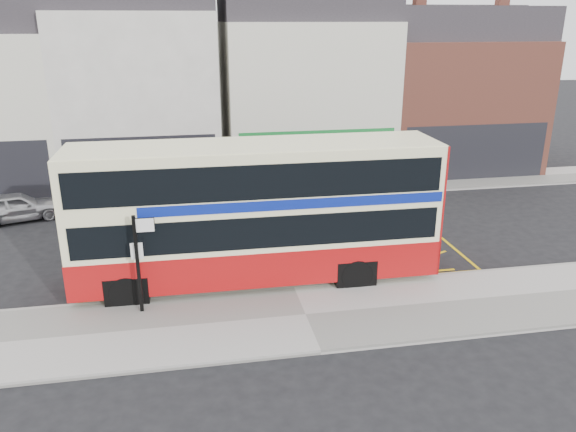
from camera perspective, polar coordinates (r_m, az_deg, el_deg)
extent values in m
plane|color=black|center=(19.42, 0.35, -7.05)|extent=(120.00, 120.00, 0.00)
cube|color=#9F9B97|center=(17.39, 1.79, -10.15)|extent=(40.00, 4.00, 0.15)
cube|color=gray|center=(19.05, 0.57, -7.35)|extent=(40.00, 0.15, 0.15)
cube|color=#9F9B97|center=(29.54, -3.63, 2.49)|extent=(50.00, 3.00, 0.15)
cube|color=silver|center=(32.42, -14.59, 11.44)|extent=(8.00, 8.00, 9.00)
cube|color=black|center=(29.05, -14.57, 4.73)|extent=(7.36, 0.06, 3.20)
cube|color=black|center=(29.12, -14.53, 4.36)|extent=(5.60, 0.04, 2.00)
cube|color=beige|center=(33.07, 1.50, 11.75)|extent=(9.00, 8.00, 8.50)
cube|color=#28262B|center=(32.79, 1.59, 20.71)|extent=(9.00, 7.20, 1.80)
cube|color=#136E2A|center=(29.74, 3.04, 5.67)|extent=(8.28, 0.06, 3.20)
cube|color=black|center=(29.81, 3.02, 5.30)|extent=(6.30, 0.04, 2.00)
cube|color=#A05240|center=(36.07, 15.90, 10.88)|extent=(9.00, 8.00, 7.50)
cube|color=#28262B|center=(35.74, 16.61, 18.25)|extent=(9.00, 7.20, 1.80)
cube|color=black|center=(32.98, 18.53, 6.05)|extent=(8.28, 0.06, 3.20)
cube|color=black|center=(33.04, 18.48, 5.72)|extent=(6.30, 0.04, 2.00)
cube|color=#F7F2BC|center=(18.80, -3.24, 0.63)|extent=(12.11, 2.86, 4.45)
cube|color=#A00C0E|center=(19.39, -3.15, -3.91)|extent=(12.15, 2.90, 1.21)
cube|color=#A00C0E|center=(20.35, 13.86, 1.55)|extent=(0.09, 2.79, 4.45)
cube|color=black|center=(18.90, -3.22, -0.23)|extent=(11.63, 2.91, 1.04)
cube|color=black|center=(18.42, -3.32, 4.60)|extent=(11.63, 2.91, 1.10)
cube|color=navy|center=(18.78, 0.06, 2.49)|extent=(9.70, 2.89, 0.33)
cube|color=black|center=(19.31, -21.26, -2.02)|extent=(0.08, 2.53, 1.76)
cube|color=black|center=(18.74, -21.97, 3.47)|extent=(0.08, 2.53, 1.10)
cube|color=black|center=(18.98, -21.61, 0.92)|extent=(0.07, 1.92, 0.38)
cube|color=#F7F2BC|center=(18.22, -3.37, 7.11)|extent=(12.11, 2.75, 0.13)
cylinder|color=black|center=(18.47, -16.07, -7.44)|extent=(1.10, 0.32, 1.10)
cylinder|color=black|center=(20.73, -15.43, -4.34)|extent=(1.10, 0.32, 1.10)
cylinder|color=black|center=(19.05, 6.95, -5.92)|extent=(1.10, 0.32, 1.10)
cylinder|color=black|center=(21.25, 5.03, -3.08)|extent=(1.10, 0.32, 1.10)
cube|color=black|center=(17.43, -15.01, -4.79)|extent=(0.10, 0.10, 3.11)
cube|color=white|center=(16.94, -14.33, -0.90)|extent=(0.56, 0.05, 0.46)
cube|color=white|center=(17.32, -15.11, -3.46)|extent=(0.36, 0.03, 0.52)
imported|color=#B1B1B6|center=(28.05, -25.88, 0.86)|extent=(4.17, 2.66, 1.32)
imported|color=#3E3F45|center=(27.53, 0.25, 2.68)|extent=(4.61, 2.25, 1.46)
imported|color=silver|center=(28.73, 8.26, 3.02)|extent=(4.71, 2.65, 1.29)
cylinder|color=#2F2115|center=(31.41, 6.26, 5.00)|extent=(0.24, 0.24, 1.79)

